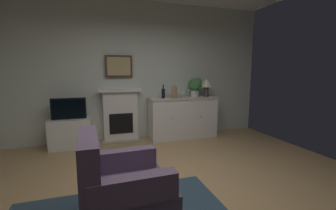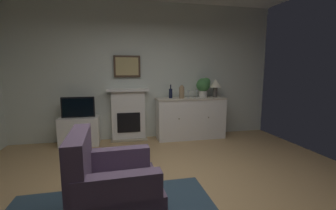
% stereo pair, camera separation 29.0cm
% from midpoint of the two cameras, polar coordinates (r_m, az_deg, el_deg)
% --- Properties ---
extents(ground_plane, '(5.73, 5.19, 0.10)m').
position_cam_midpoint_polar(ground_plane, '(2.89, -0.08, -23.11)').
color(ground_plane, tan).
rests_on(ground_plane, ground).
extents(wall_rear, '(5.73, 0.06, 2.92)m').
position_cam_midpoint_polar(wall_rear, '(4.96, -9.20, 8.33)').
color(wall_rear, silver).
rests_on(wall_rear, ground_plane).
extents(fireplace_unit, '(0.87, 0.30, 1.10)m').
position_cam_midpoint_polar(fireplace_unit, '(4.88, -13.56, -2.56)').
color(fireplace_unit, white).
rests_on(fireplace_unit, ground_plane).
extents(framed_picture, '(0.55, 0.04, 0.45)m').
position_cam_midpoint_polar(framed_picture, '(4.84, -14.03, 9.47)').
color(framed_picture, '#473323').
extents(sideboard_cabinet, '(1.51, 0.49, 0.90)m').
position_cam_midpoint_polar(sideboard_cabinet, '(5.00, 2.14, -3.21)').
color(sideboard_cabinet, white).
rests_on(sideboard_cabinet, ground_plane).
extents(table_lamp, '(0.26, 0.26, 0.40)m').
position_cam_midpoint_polar(table_lamp, '(5.12, 8.13, 5.19)').
color(table_lamp, '#4C4742').
rests_on(table_lamp, sideboard_cabinet).
extents(wine_bottle, '(0.08, 0.08, 0.29)m').
position_cam_midpoint_polar(wine_bottle, '(4.82, -2.93, 3.01)').
color(wine_bottle, black).
rests_on(wine_bottle, sideboard_cabinet).
extents(wine_glass_left, '(0.07, 0.07, 0.16)m').
position_cam_midpoint_polar(wine_glass_left, '(4.85, 1.52, 3.23)').
color(wine_glass_left, silver).
rests_on(wine_glass_left, sideboard_cabinet).
extents(wine_glass_center, '(0.07, 0.07, 0.16)m').
position_cam_midpoint_polar(wine_glass_center, '(4.91, 2.65, 3.28)').
color(wine_glass_center, silver).
rests_on(wine_glass_center, sideboard_cabinet).
extents(wine_glass_right, '(0.07, 0.07, 0.16)m').
position_cam_midpoint_polar(wine_glass_right, '(5.00, 3.60, 3.37)').
color(wine_glass_right, silver).
rests_on(wine_glass_right, sideboard_cabinet).
extents(vase_decorative, '(0.11, 0.11, 0.28)m').
position_cam_midpoint_polar(vase_decorative, '(4.80, -0.11, 3.38)').
color(vase_decorative, '#9E7F5B').
rests_on(vase_decorative, sideboard_cabinet).
extents(tv_cabinet, '(0.75, 0.42, 0.57)m').
position_cam_midpoint_polar(tv_cabinet, '(4.81, -25.04, -6.51)').
color(tv_cabinet, white).
rests_on(tv_cabinet, ground_plane).
extents(tv_set, '(0.62, 0.07, 0.40)m').
position_cam_midpoint_polar(tv_set, '(4.69, -25.44, -0.84)').
color(tv_set, black).
rests_on(tv_set, tv_cabinet).
extents(potted_plant_small, '(0.30, 0.30, 0.43)m').
position_cam_midpoint_polar(potted_plant_small, '(5.06, 5.27, 4.94)').
color(potted_plant_small, beige).
rests_on(potted_plant_small, sideboard_cabinet).
extents(armchair, '(0.84, 0.80, 0.92)m').
position_cam_midpoint_polar(armchair, '(2.31, -15.71, -19.77)').
color(armchair, '#604C66').
rests_on(armchair, ground_plane).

